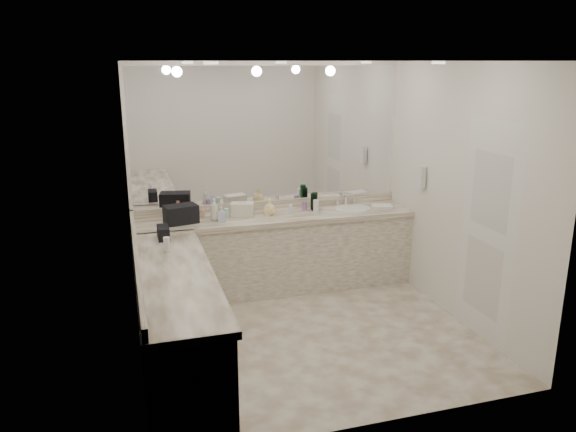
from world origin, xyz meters
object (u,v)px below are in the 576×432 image
object	(u,v)px
cream_cosmetic_case	(242,209)
soap_bottle_a	(214,209)
soap_bottle_b	(222,214)
sink	(352,209)
black_toiletry_bag	(181,214)
hand_towel	(382,207)
wall_phone	(421,177)
soap_bottle_c	(270,207)

from	to	relation	value
cream_cosmetic_case	soap_bottle_a	distance (m)	0.35
soap_bottle_b	soap_bottle_a	bearing A→B (deg)	127.78
sink	black_toiletry_bag	xyz separation A→B (m)	(-2.02, -0.03, 0.10)
hand_towel	soap_bottle_b	world-z (taller)	soap_bottle_b
wall_phone	hand_towel	world-z (taller)	wall_phone
sink	cream_cosmetic_case	size ratio (longest dim) A/B	1.74
cream_cosmetic_case	soap_bottle_b	xyz separation A→B (m)	(-0.27, -0.18, 0.01)
hand_towel	soap_bottle_b	bearing A→B (deg)	-179.52
wall_phone	cream_cosmetic_case	distance (m)	2.04
cream_cosmetic_case	soap_bottle_c	world-z (taller)	soap_bottle_c
cream_cosmetic_case	hand_towel	size ratio (longest dim) A/B	1.06
sink	soap_bottle_a	bearing A→B (deg)	-179.63
sink	black_toiletry_bag	bearing A→B (deg)	-179.12
sink	hand_towel	size ratio (longest dim) A/B	1.85
sink	black_toiletry_bag	distance (m)	2.02
sink	soap_bottle_b	distance (m)	1.59
soap_bottle_c	cream_cosmetic_case	bearing A→B (deg)	166.98
sink	soap_bottle_b	size ratio (longest dim) A/B	2.61
cream_cosmetic_case	soap_bottle_c	xyz separation A→B (m)	(0.30, -0.07, 0.02)
cream_cosmetic_case	hand_towel	bearing A→B (deg)	9.06
hand_towel	sink	bearing A→B (deg)	166.78
hand_towel	soap_bottle_b	size ratio (longest dim) A/B	1.41
sink	soap_bottle_b	bearing A→B (deg)	-176.46
cream_cosmetic_case	soap_bottle_b	size ratio (longest dim) A/B	1.50
soap_bottle_a	wall_phone	bearing A→B (deg)	-12.22
cream_cosmetic_case	soap_bottle_a	xyz separation A→B (m)	(-0.34, -0.09, 0.05)
hand_towel	soap_bottle_a	xyz separation A→B (m)	(-2.00, 0.07, 0.10)
black_toiletry_bag	hand_towel	world-z (taller)	black_toiletry_bag
black_toiletry_bag	soap_bottle_a	xyz separation A→B (m)	(0.37, 0.02, 0.02)
sink	soap_bottle_a	distance (m)	1.66
wall_phone	soap_bottle_b	bearing A→B (deg)	169.61
hand_towel	soap_bottle_a	bearing A→B (deg)	177.96
wall_phone	hand_towel	distance (m)	0.65
soap_bottle_b	soap_bottle_c	world-z (taller)	soap_bottle_c
hand_towel	soap_bottle_a	size ratio (longest dim) A/B	0.99
wall_phone	black_toiletry_bag	distance (m)	2.69
cream_cosmetic_case	soap_bottle_a	size ratio (longest dim) A/B	1.05
wall_phone	soap_bottle_c	size ratio (longest dim) A/B	1.28
soap_bottle_c	wall_phone	bearing A→B (deg)	-17.58
sink	hand_towel	world-z (taller)	hand_towel
sink	soap_bottle_a	size ratio (longest dim) A/B	1.83
soap_bottle_a	soap_bottle_b	world-z (taller)	soap_bottle_a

